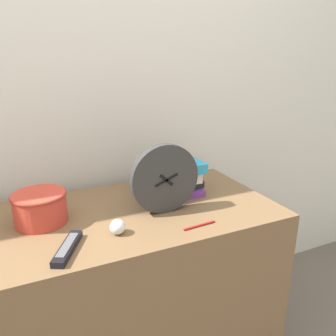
% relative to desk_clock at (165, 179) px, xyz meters
% --- Properties ---
extents(wall_back, '(6.00, 0.04, 2.40)m').
position_rel_desk_clock_xyz_m(wall_back, '(-0.17, 0.43, 0.32)').
color(wall_back, silver).
rests_on(wall_back, ground_plane).
extents(desk, '(1.22, 0.60, 0.75)m').
position_rel_desk_clock_xyz_m(desk, '(-0.17, 0.06, -0.50)').
color(desk, brown).
rests_on(desk, ground_plane).
extents(desk_clock, '(0.26, 0.04, 0.26)m').
position_rel_desk_clock_xyz_m(desk_clock, '(0.00, 0.00, 0.00)').
color(desk_clock, '#333333').
rests_on(desk_clock, desk).
extents(book_stack, '(0.24, 0.19, 0.16)m').
position_rel_desk_clock_xyz_m(book_stack, '(0.10, 0.14, -0.05)').
color(book_stack, '#7A3899').
rests_on(book_stack, desk).
extents(basket, '(0.19, 0.19, 0.11)m').
position_rel_desk_clock_xyz_m(basket, '(-0.43, 0.10, -0.07)').
color(basket, '#C63D2D').
rests_on(basket, desk).
extents(tv_remote, '(0.12, 0.18, 0.02)m').
position_rel_desk_clock_xyz_m(tv_remote, '(-0.37, -0.13, -0.12)').
color(tv_remote, black).
rests_on(tv_remote, desk).
extents(crumpled_paper_ball, '(0.05, 0.05, 0.05)m').
position_rel_desk_clock_xyz_m(crumpled_paper_ball, '(-0.21, -0.09, -0.11)').
color(crumpled_paper_ball, white).
rests_on(crumpled_paper_ball, desk).
extents(pen, '(0.12, 0.02, 0.01)m').
position_rel_desk_clock_xyz_m(pen, '(0.06, -0.16, -0.13)').
color(pen, '#B21E1E').
rests_on(pen, desk).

